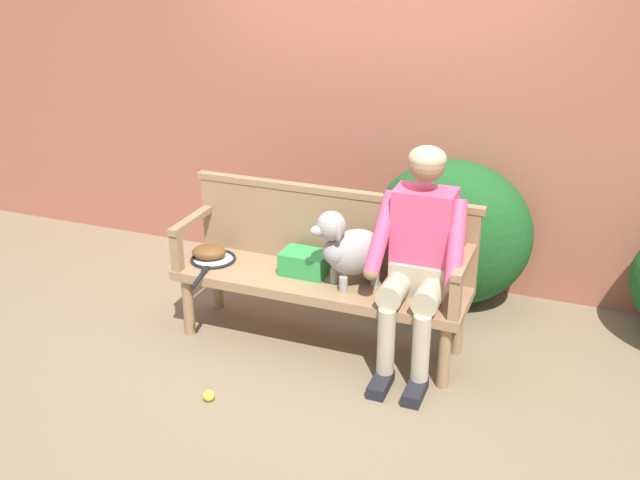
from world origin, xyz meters
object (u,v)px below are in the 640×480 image
Objects in this scene: tennis_ball at (209,395)px; sports_bag at (305,263)px; garden_bench at (320,287)px; tennis_racket at (212,261)px; person_seated at (419,253)px; baseball_glove at (209,252)px; dog_on_bench at (349,248)px.

sports_bag is at bearing 73.84° from tennis_ball.
tennis_racket is at bearing -177.36° from garden_bench.
baseball_glove is at bearing 179.10° from person_seated.
person_seated is 2.28× the size of tennis_racket.
garden_bench is 8.17× the size of baseball_glove.
dog_on_bench reaches higher than sports_bag.
sports_bag is at bearing 176.39° from person_seated.
person_seated reaches higher than baseball_glove.
dog_on_bench is 2.20× the size of baseball_glove.
person_seated is 0.41m from dog_on_bench.
baseball_glove reaches higher than tennis_ball.
baseball_glove reaches higher than tennis_racket.
baseball_glove is at bearing 177.76° from dog_on_bench.
garden_bench is 1.36× the size of person_seated.
person_seated reaches higher than tennis_ball.
baseball_glove is 1.01m from tennis_ball.
tennis_racket is 8.80× the size of tennis_ball.
garden_bench is at bearing -16.11° from sports_bag.
tennis_racket is at bearing -65.22° from baseball_glove.
garden_bench is at bearing -21.56° from baseball_glove.
person_seated is at bearing -21.82° from baseball_glove.
baseball_glove is at bearing 135.71° from tennis_racket.
garden_bench is 0.36m from dog_on_bench.
sports_bag reaches higher than baseball_glove.
baseball_glove is (-0.04, 0.04, 0.04)m from tennis_racket.
tennis_racket is (-0.91, -0.00, -0.23)m from dog_on_bench.
person_seated is 1.35m from tennis_racket.
baseball_glove is at bearing 179.36° from garden_bench.
baseball_glove is at bearing -177.94° from sports_bag.
dog_on_bench is (0.19, -0.03, 0.30)m from garden_bench.
tennis_ball is (-0.54, -0.77, -0.66)m from dog_on_bench.
sports_bag is (-0.11, 0.03, 0.13)m from garden_bench.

